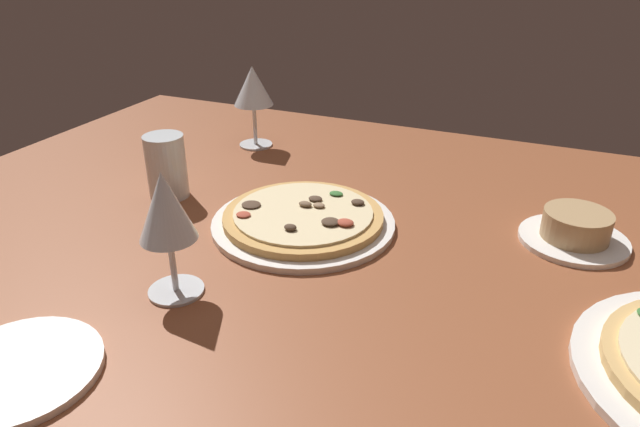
{
  "coord_description": "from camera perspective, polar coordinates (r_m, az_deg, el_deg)",
  "views": [
    {
      "loc": [
        27.68,
        -70.05,
        45.76
      ],
      "look_at": [
        -3.04,
        0.49,
        7.0
      ],
      "focal_mm": 32.14,
      "sensor_mm": 36.0,
      "label": 1
    }
  ],
  "objects": [
    {
      "name": "side_plate",
      "position": [
        0.69,
        -27.86,
        -13.62
      ],
      "size": [
        17.17,
        17.17,
        0.9
      ],
      "primitive_type": "cylinder",
      "color": "white",
      "rests_on": "dining_table"
    },
    {
      "name": "wine_glass_near",
      "position": [
        1.2,
        -6.69,
        12.22
      ],
      "size": [
        8.07,
        8.07,
        16.74
      ],
      "color": "silver",
      "rests_on": "dining_table"
    },
    {
      "name": "water_glass",
      "position": [
        1.0,
        -15.0,
        4.24
      ],
      "size": [
        6.73,
        6.73,
        10.88
      ],
      "color": "silver",
      "rests_on": "dining_table"
    },
    {
      "name": "wine_glass_far",
      "position": [
        0.7,
        -15.11,
        0.22
      ],
      "size": [
        7.07,
        7.07,
        16.54
      ],
      "color": "silver",
      "rests_on": "dining_table"
    },
    {
      "name": "pizza_main",
      "position": [
        0.88,
        -1.67,
        -0.56
      ],
      "size": [
        28.35,
        28.35,
        3.4
      ],
      "color": "white",
      "rests_on": "dining_table"
    },
    {
      "name": "ramekin_on_saucer",
      "position": [
        0.92,
        24.07,
        -1.5
      ],
      "size": [
        15.56,
        15.56,
        4.88
      ],
      "color": "white",
      "rests_on": "dining_table"
    },
    {
      "name": "dining_table",
      "position": [
        0.87,
        1.71,
        -3.43
      ],
      "size": [
        150.0,
        110.0,
        4.0
      ],
      "primitive_type": "cube",
      "color": "brown",
      "rests_on": "ground"
    }
  ]
}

